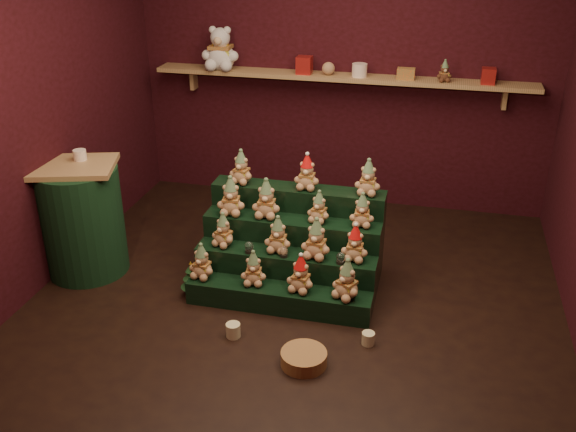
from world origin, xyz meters
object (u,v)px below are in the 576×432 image
(side_table, at_px, (82,219))
(mug_right, at_px, (368,338))
(snow_globe_b, at_px, (284,252))
(mini_christmas_tree, at_px, (192,279))
(mug_left, at_px, (233,330))
(white_bear, at_px, (220,42))
(brown_bear, at_px, (444,71))
(snow_globe_c, at_px, (341,258))
(wicker_basket, at_px, (304,358))
(riser_tier_front, at_px, (278,298))
(snow_globe_a, at_px, (249,247))

(side_table, xyz_separation_m, mug_right, (2.40, -0.48, -0.42))
(snow_globe_b, distance_m, mug_right, 0.91)
(snow_globe_b, xyz_separation_m, mini_christmas_tree, (-0.70, -0.14, -0.25))
(mug_left, xyz_separation_m, white_bear, (-0.84, 2.38, 1.52))
(snow_globe_b, xyz_separation_m, white_bear, (-1.07, 1.81, 1.17))
(brown_bear, bearing_deg, mini_christmas_tree, -148.21)
(white_bear, bearing_deg, snow_globe_c, -53.22)
(snow_globe_c, xyz_separation_m, side_table, (-2.12, 0.04, 0.06))
(mug_right, xyz_separation_m, wicker_basket, (-0.39, -0.32, 0.00))
(mug_left, relative_size, brown_bear, 0.54)
(side_table, relative_size, mini_christmas_tree, 3.09)
(mug_right, bearing_deg, side_table, 168.76)
(snow_globe_c, bearing_deg, white_bear, 129.69)
(side_table, distance_m, mini_christmas_tree, 1.05)
(riser_tier_front, height_order, brown_bear, brown_bear)
(mini_christmas_tree, distance_m, mug_right, 1.44)
(riser_tier_front, height_order, snow_globe_a, snow_globe_a)
(snow_globe_b, relative_size, snow_globe_c, 0.94)
(snow_globe_a, height_order, snow_globe_b, snow_globe_a)
(snow_globe_b, height_order, snow_globe_c, snow_globe_c)
(riser_tier_front, distance_m, side_table, 1.74)
(mini_christmas_tree, bearing_deg, snow_globe_c, 7.03)
(riser_tier_front, height_order, snow_globe_b, snow_globe_b)
(snow_globe_c, height_order, brown_bear, brown_bear)
(mug_left, relative_size, white_bear, 0.20)
(snow_globe_b, relative_size, wicker_basket, 0.27)
(riser_tier_front, distance_m, mini_christmas_tree, 0.70)
(snow_globe_c, bearing_deg, wicker_basket, -98.12)
(snow_globe_c, xyz_separation_m, mug_right, (0.28, -0.44, -0.36))
(riser_tier_front, xyz_separation_m, mini_christmas_tree, (-0.70, 0.02, 0.06))
(snow_globe_b, bearing_deg, brown_bear, 60.11)
(mug_right, bearing_deg, wicker_basket, -140.30)
(snow_globe_b, relative_size, side_table, 0.09)
(snow_globe_a, xyz_separation_m, wicker_basket, (0.60, -0.76, -0.36))
(riser_tier_front, bearing_deg, snow_globe_a, 149.26)
(mug_left, bearing_deg, snow_globe_a, 94.63)
(wicker_basket, bearing_deg, snow_globe_a, 128.06)
(snow_globe_b, bearing_deg, mug_right, -31.77)
(snow_globe_b, relative_size, white_bear, 0.16)
(mug_left, relative_size, wicker_basket, 0.33)
(side_table, height_order, mini_christmas_tree, side_table)
(wicker_basket, bearing_deg, snow_globe_c, 81.88)
(riser_tier_front, relative_size, snow_globe_b, 16.76)
(mug_left, xyz_separation_m, mug_right, (0.93, 0.14, -0.01))
(riser_tier_front, relative_size, wicker_basket, 4.54)
(snow_globe_c, bearing_deg, mug_right, -57.75)
(snow_globe_b, distance_m, white_bear, 2.41)
(riser_tier_front, bearing_deg, brown_bear, 62.11)
(mini_christmas_tree, relative_size, white_bear, 0.60)
(mug_right, bearing_deg, white_bear, 128.35)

